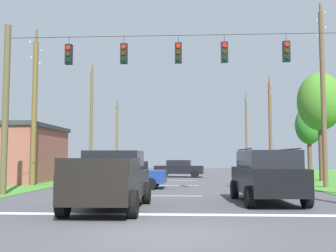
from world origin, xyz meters
TOP-DOWN VIEW (x-y plane):
  - ground_plane at (0.00, 0.00)m, footprint 120.00×120.00m
  - stop_bar_stripe at (0.00, 3.07)m, footprint 13.85×0.45m
  - lane_dash_0 at (0.00, 9.07)m, footprint 2.50×0.15m
  - lane_dash_1 at (0.00, 15.96)m, footprint 2.50×0.15m
  - lane_dash_2 at (0.00, 21.68)m, footprint 2.50×0.15m
  - lane_dash_3 at (0.00, 30.58)m, footprint 2.50×0.15m
  - lane_dash_4 at (0.00, 34.82)m, footprint 2.50×0.15m
  - overhead_signal_span at (0.07, 9.16)m, footprint 16.38×0.31m
  - pickup_truck at (-1.94, 4.14)m, footprint 2.28×5.40m
  - suv_black at (3.61, 6.38)m, footprint 2.39×4.88m
  - distant_car_crossing_white at (-10.76, 19.39)m, footprint 2.18×4.38m
  - distant_car_oncoming at (-2.80, 13.38)m, footprint 4.35×2.11m
  - distant_car_far_parked at (-0.25, 26.85)m, footprint 4.43×2.29m
  - utility_pole_mid_right at (8.52, 14.59)m, footprint 0.28×1.61m
  - utility_pole_far_right at (8.70, 31.03)m, footprint 0.33×1.95m
  - utility_pole_near_left at (8.54, 46.59)m, footprint 0.27×1.99m
  - utility_pole_far_left at (-8.92, 15.10)m, footprint 0.32×1.96m
  - utility_pole_distant_right at (-9.29, 31.13)m, footprint 0.30×1.78m
  - utility_pole_distant_left at (-9.35, 46.07)m, footprint 0.32×1.85m
  - tree_roadside_right at (10.43, 21.15)m, footprint 3.31×3.31m
  - tree_roadside_far_right at (11.29, 26.98)m, footprint 2.40×2.40m

SIDE VIEW (x-z plane):
  - ground_plane at x=0.00m, z-range 0.00..0.00m
  - stop_bar_stripe at x=0.00m, z-range 0.00..0.01m
  - lane_dash_0 at x=0.00m, z-range 0.00..0.01m
  - lane_dash_1 at x=0.00m, z-range 0.00..0.01m
  - lane_dash_2 at x=0.00m, z-range 0.00..0.01m
  - lane_dash_3 at x=0.00m, z-range 0.00..0.01m
  - lane_dash_4 at x=0.00m, z-range 0.00..0.01m
  - distant_car_crossing_white at x=-10.76m, z-range 0.03..1.55m
  - distant_car_oncoming at x=-2.80m, z-range 0.03..1.55m
  - distant_car_far_parked at x=-0.25m, z-range 0.03..1.55m
  - pickup_truck at x=-1.94m, z-range -0.01..1.94m
  - suv_black at x=3.61m, z-range 0.03..2.09m
  - tree_roadside_far_right at x=11.29m, z-range 1.38..7.72m
  - overhead_signal_span at x=0.07m, z-range 0.56..8.60m
  - utility_pole_far_left at x=-8.92m, z-range -0.16..9.61m
  - utility_pole_far_right at x=8.70m, z-range -0.10..9.85m
  - utility_pole_distant_left at x=-9.35m, z-range -0.07..9.88m
  - utility_pole_near_left at x=8.54m, z-range -0.18..10.50m
  - utility_pole_mid_right at x=8.52m, z-range 0.02..10.94m
  - utility_pole_distant_right at x=-9.29m, z-range -0.17..11.28m
  - tree_roadside_right at x=10.43m, z-range 1.82..9.91m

